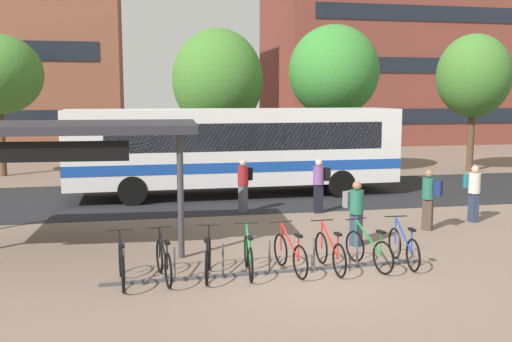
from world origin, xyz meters
The scene contains 22 objects.
ground centered at (0.00, 0.00, 0.00)m, with size 200.00×200.00×0.00m, color #7A6656.
bus_lane_asphalt centered at (0.00, 10.03, 0.00)m, with size 80.00×7.20×0.01m, color #232326.
city_bus centered at (-0.02, 10.03, 1.78)m, with size 12.06×2.71×3.20m.
bike_rack centered at (-0.83, 0.51, 0.09)m, with size 6.89×0.37×0.70m.
parked_bicycle_black_0 centered at (-3.83, 0.43, 0.38)m, with size 0.52×1.72×0.99m.
parked_bicycle_black_1 centered at (-3.00, 0.51, 0.38)m, with size 0.52×1.72×0.99m.
parked_bicycle_black_2 centered at (-2.11, 0.52, 0.38)m, with size 0.52×1.71×0.99m.
parked_bicycle_green_3 centered at (-1.26, 0.55, 0.38)m, with size 0.52×1.72×0.99m.
parked_bicycle_red_4 centered at (-0.38, 0.52, 0.38)m, with size 0.52×1.71×0.99m.
parked_bicycle_red_5 centered at (0.49, 0.49, 0.38)m, with size 0.52×1.72×0.99m.
parked_bicycle_green_6 centered at (1.36, 0.49, 0.38)m, with size 0.59×1.69×0.99m.
parked_bicycle_blue_7 centered at (2.20, 0.55, 0.38)m, with size 0.52×1.72×0.99m.
transit_shelter centered at (-5.52, 3.57, 2.87)m, with size 7.16×3.89×3.04m.
commuter_black_pack_0 centered at (-0.19, 6.94, 0.98)m, with size 0.59×0.59×1.69m.
commuter_grey_pack_1 centered at (1.75, 2.30, 0.93)m, with size 0.50×0.60×1.62m.
commuter_navy_pack_2 centered at (4.35, 3.45, 0.97)m, with size 0.59×0.58×1.68m.
commuter_teal_pack_3 centered at (6.16, 4.21, 0.96)m, with size 0.36×0.54×1.67m.
commuter_black_pack_4 centered at (2.13, 6.34, 0.99)m, with size 0.52×0.34×1.71m.
street_tree_1 centered at (12.46, 14.56, 4.61)m, with size 3.52×3.52×6.62m.
street_tree_2 centered at (5.53, 14.96, 4.79)m, with size 4.17×4.17×6.92m.
street_tree_3 centered at (0.22, 15.73, 4.38)m, with size 4.15×4.15×6.73m.
building_right_wing centered at (19.66, 33.68, 10.92)m, with size 24.96×11.41×21.85m.
Camera 1 is at (-3.45, -10.90, 3.70)m, focal length 40.63 mm.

